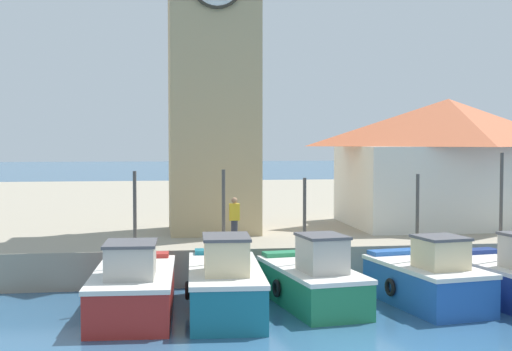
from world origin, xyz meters
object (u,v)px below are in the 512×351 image
fishing_boat_mid_left (427,280)px  warehouse_right (448,160)px  fishing_boat_far_left (133,288)px  fishing_boat_left_outer (225,285)px  dock_worker_near_tower (234,220)px  fishing_boat_left_inner (312,281)px  clock_tower (213,42)px

fishing_boat_mid_left → warehouse_right: bearing=63.6°
fishing_boat_far_left → fishing_boat_left_outer: 2.48m
fishing_boat_left_outer → warehouse_right: warehouse_right is taller
fishing_boat_far_left → dock_worker_near_tower: bearing=51.5°
dock_worker_near_tower → warehouse_right: bearing=26.2°
fishing_boat_mid_left → warehouse_right: (4.36, 8.78, 3.17)m
fishing_boat_far_left → warehouse_right: (12.64, 8.68, 3.17)m
fishing_boat_left_inner → fishing_boat_left_outer: bearing=-169.2°
warehouse_right → fishing_boat_far_left: bearing=-145.5°
fishing_boat_left_outer → dock_worker_near_tower: size_ratio=3.31×
dock_worker_near_tower → fishing_boat_mid_left: bearing=-39.2°
fishing_boat_mid_left → clock_tower: clock_tower is taller
dock_worker_near_tower → fishing_boat_far_left: bearing=-128.5°
clock_tower → warehouse_right: size_ratio=1.79×
fishing_boat_left_outer → clock_tower: 11.11m
fishing_boat_left_inner → clock_tower: clock_tower is taller
clock_tower → warehouse_right: bearing=4.7°
warehouse_right → fishing_boat_mid_left: bearing=-116.4°
fishing_boat_far_left → warehouse_right: 15.66m
fishing_boat_left_inner → clock_tower: 11.02m
fishing_boat_left_inner → dock_worker_near_tower: 4.33m
fishing_boat_far_left → fishing_boat_mid_left: 8.28m
fishing_boat_far_left → clock_tower: bearing=70.2°
fishing_boat_far_left → fishing_boat_mid_left: size_ratio=1.17×
fishing_boat_mid_left → fishing_boat_left_inner: bearing=172.3°
fishing_boat_left_outer → warehouse_right: bearing=40.9°
fishing_boat_mid_left → warehouse_right: 10.30m
fishing_boat_left_outer → fishing_boat_left_inner: fishing_boat_left_outer is taller
clock_tower → fishing_boat_left_outer: bearing=-92.6°
clock_tower → warehouse_right: clock_tower is taller
fishing_boat_left_outer → clock_tower: clock_tower is taller
fishing_boat_left_outer → clock_tower: bearing=87.4°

